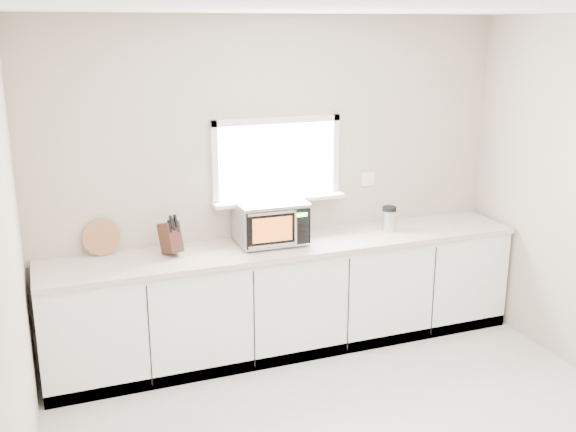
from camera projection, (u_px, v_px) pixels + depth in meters
name	position (u px, v px, depth m)	size (l,w,h in m)	color
back_wall	(276.00, 182.00, 5.58)	(4.00, 0.17, 2.70)	#BDAF96
cabinets	(289.00, 298.00, 5.56)	(3.92, 0.60, 0.88)	white
countertop	(289.00, 246.00, 5.43)	(3.92, 0.64, 0.04)	beige
microwave	(271.00, 221.00, 5.39)	(0.55, 0.46, 0.35)	black
knife_block	(170.00, 237.00, 5.13)	(0.17, 0.25, 0.33)	#3F2016
cutting_board	(101.00, 238.00, 5.11)	(0.28, 0.28, 0.02)	#A56F40
coffee_grinder	(389.00, 218.00, 5.74)	(0.15, 0.15, 0.21)	silver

